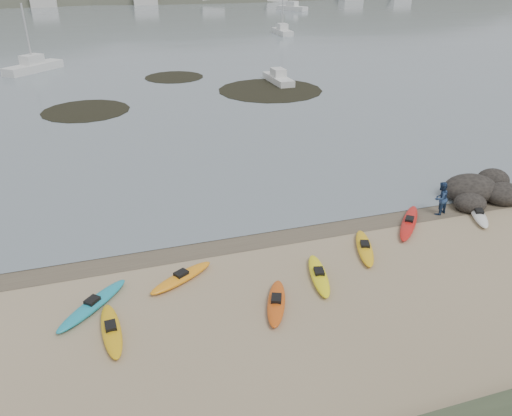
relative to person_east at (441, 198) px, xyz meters
name	(u,v)px	position (x,y,z in m)	size (l,w,h in m)	color
ground	(256,235)	(-10.15, 0.80, -0.93)	(600.00, 600.00, 0.00)	tan
wet_sand	(258,237)	(-10.15, 0.50, -0.93)	(60.00, 60.00, 0.00)	brown
kayaks	(294,266)	(-9.48, -2.70, -0.76)	(22.49, 7.64, 0.34)	yellow
person_east	(441,198)	(0.00, 0.00, 0.00)	(0.90, 0.71, 1.86)	navy
rock_cluster	(481,194)	(3.62, 1.04, -0.71)	(5.09, 3.71, 1.62)	black
kelp_mats	(204,92)	(-6.23, 30.95, -0.90)	(28.07, 19.33, 0.04)	black
moored_boats	(166,27)	(-2.52, 82.68, -0.37)	(92.61, 89.23, 1.25)	silver
far_hills	(206,35)	(29.22, 194.77, -16.86)	(550.00, 135.00, 80.00)	#384235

